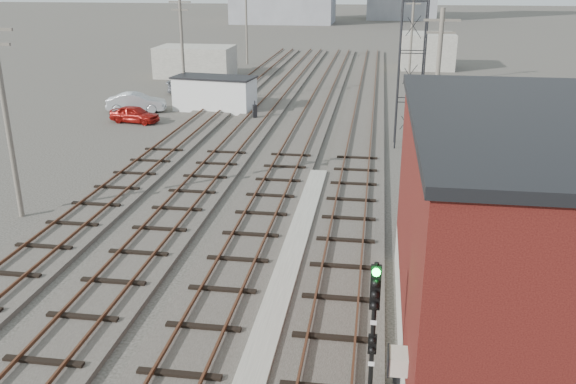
% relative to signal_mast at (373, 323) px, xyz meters
% --- Properties ---
extents(ground, '(320.00, 320.00, 0.00)m').
position_rel_signal_mast_xyz_m(ground, '(-3.70, 50.68, -2.38)').
color(ground, '#282621').
rests_on(ground, ground).
extents(track_right, '(3.20, 90.00, 0.39)m').
position_rel_signal_mast_xyz_m(track_right, '(-1.20, 29.68, -2.27)').
color(track_right, '#332D28').
rests_on(track_right, ground).
extents(track_mid_right, '(3.20, 90.00, 0.39)m').
position_rel_signal_mast_xyz_m(track_mid_right, '(-5.20, 29.68, -2.27)').
color(track_mid_right, '#332D28').
rests_on(track_mid_right, ground).
extents(track_mid_left, '(3.20, 90.00, 0.39)m').
position_rel_signal_mast_xyz_m(track_mid_left, '(-9.20, 29.68, -2.27)').
color(track_mid_left, '#332D28').
rests_on(track_mid_left, ground).
extents(track_left, '(3.20, 90.00, 0.39)m').
position_rel_signal_mast_xyz_m(track_left, '(-13.20, 29.68, -2.27)').
color(track_left, '#332D28').
rests_on(track_left, ground).
extents(platform_curb, '(0.90, 28.00, 0.26)m').
position_rel_signal_mast_xyz_m(platform_curb, '(-3.20, 4.68, -2.25)').
color(platform_curb, gray).
rests_on(platform_curb, ground).
extents(brick_building, '(6.54, 12.20, 7.22)m').
position_rel_signal_mast_xyz_m(brick_building, '(3.80, 2.68, 1.25)').
color(brick_building, gray).
rests_on(brick_building, ground).
extents(lattice_tower, '(1.60, 1.60, 15.00)m').
position_rel_signal_mast_xyz_m(lattice_tower, '(1.80, 25.68, 5.12)').
color(lattice_tower, black).
rests_on(lattice_tower, ground).
extents(utility_pole_left_a, '(1.80, 0.24, 9.00)m').
position_rel_signal_mast_xyz_m(utility_pole_left_a, '(-16.20, 10.68, 2.42)').
color(utility_pole_left_a, '#595147').
rests_on(utility_pole_left_a, ground).
extents(utility_pole_left_b, '(1.80, 0.24, 9.00)m').
position_rel_signal_mast_xyz_m(utility_pole_left_b, '(-16.20, 35.68, 2.42)').
color(utility_pole_left_b, '#595147').
rests_on(utility_pole_left_b, ground).
extents(utility_pole_left_c, '(1.80, 0.24, 9.00)m').
position_rel_signal_mast_xyz_m(utility_pole_left_c, '(-16.20, 60.68, 2.42)').
color(utility_pole_left_c, '#595147').
rests_on(utility_pole_left_c, ground).
extents(utility_pole_right_a, '(1.80, 0.24, 9.00)m').
position_rel_signal_mast_xyz_m(utility_pole_right_a, '(2.80, 18.68, 2.42)').
color(utility_pole_right_a, '#595147').
rests_on(utility_pole_right_a, ground).
extents(utility_pole_right_b, '(1.80, 0.24, 9.00)m').
position_rel_signal_mast_xyz_m(utility_pole_right_b, '(2.80, 48.68, 2.42)').
color(utility_pole_right_b, '#595147').
rests_on(utility_pole_right_b, ground).
extents(shed_left, '(8.00, 5.00, 3.20)m').
position_rel_signal_mast_xyz_m(shed_left, '(-19.70, 50.68, -0.78)').
color(shed_left, gray).
rests_on(shed_left, ground).
extents(shed_right, '(6.00, 6.00, 4.00)m').
position_rel_signal_mast_xyz_m(shed_right, '(5.30, 60.68, -0.38)').
color(shed_right, gray).
rests_on(shed_right, ground).
extents(signal_mast, '(0.40, 0.41, 4.05)m').
position_rel_signal_mast_xyz_m(signal_mast, '(0.00, 0.00, 0.00)').
color(signal_mast, gray).
rests_on(signal_mast, ground).
extents(switch_stand, '(0.42, 0.42, 1.38)m').
position_rel_signal_mast_xyz_m(switch_stand, '(-9.37, 31.42, -1.73)').
color(switch_stand, black).
rests_on(switch_stand, ground).
extents(site_trailer, '(6.90, 3.73, 2.76)m').
position_rel_signal_mast_xyz_m(site_trailer, '(-13.25, 34.32, -0.98)').
color(site_trailer, silver).
rests_on(site_trailer, ground).
extents(car_red, '(3.96, 2.16, 1.28)m').
position_rel_signal_mast_xyz_m(car_red, '(-18.11, 29.27, -1.74)').
color(car_red, maroon).
rests_on(car_red, ground).
extents(car_silver, '(4.85, 2.47, 1.53)m').
position_rel_signal_mast_xyz_m(car_silver, '(-19.38, 32.88, -1.62)').
color(car_silver, '#A7ABAF').
rests_on(car_silver, ground).
extents(car_grey, '(4.41, 2.14, 1.24)m').
position_rel_signal_mast_xyz_m(car_grey, '(-17.27, 40.76, -1.76)').
color(car_grey, slate).
rests_on(car_grey, ground).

